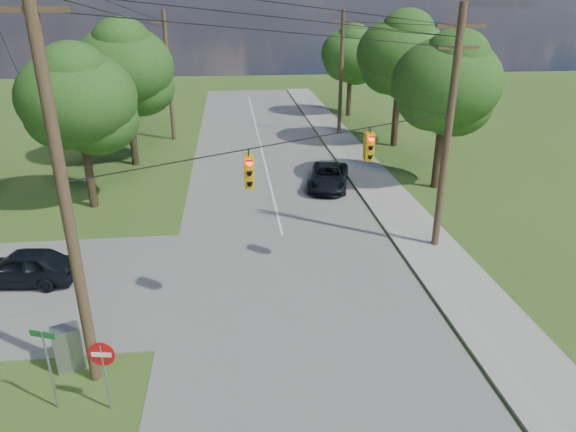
{
  "coord_description": "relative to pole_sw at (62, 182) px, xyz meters",
  "views": [
    {
      "loc": [
        -0.24,
        -12.56,
        10.43
      ],
      "look_at": [
        1.72,
        5.0,
        3.09
      ],
      "focal_mm": 32.0,
      "sensor_mm": 36.0,
      "label": 1
    }
  ],
  "objects": [
    {
      "name": "ground",
      "position": [
        4.6,
        -0.4,
        -6.23
      ],
      "size": [
        140.0,
        140.0,
        0.0
      ],
      "primitive_type": "plane",
      "color": "#3D5C1E",
      "rests_on": "ground"
    },
    {
      "name": "main_road",
      "position": [
        6.6,
        4.6,
        -6.21
      ],
      "size": [
        10.0,
        100.0,
        0.03
      ],
      "primitive_type": "cube",
      "color": "gray",
      "rests_on": "ground"
    },
    {
      "name": "sidewalk_east",
      "position": [
        13.3,
        4.6,
        -6.17
      ],
      "size": [
        2.6,
        100.0,
        0.12
      ],
      "primitive_type": "cube",
      "color": "#A6A49C",
      "rests_on": "ground"
    },
    {
      "name": "pole_sw",
      "position": [
        0.0,
        0.0,
        0.0
      ],
      "size": [
        2.0,
        0.32,
        12.0
      ],
      "color": "brown",
      "rests_on": "ground"
    },
    {
      "name": "pole_ne",
      "position": [
        13.5,
        7.6,
        -0.76
      ],
      "size": [
        2.0,
        0.32,
        10.5
      ],
      "color": "brown",
      "rests_on": "ground"
    },
    {
      "name": "pole_north_e",
      "position": [
        13.5,
        29.6,
        -1.1
      ],
      "size": [
        2.0,
        0.32,
        10.0
      ],
      "color": "brown",
      "rests_on": "ground"
    },
    {
      "name": "pole_north_w",
      "position": [
        -0.4,
        29.6,
        -1.1
      ],
      "size": [
        2.0,
        0.32,
        10.0
      ],
      "color": "brown",
      "rests_on": "ground"
    },
    {
      "name": "power_lines",
      "position": [
        6.1,
        11.14,
        2.93
      ],
      "size": [
        13.93,
        29.62,
        4.93
      ],
      "color": "black",
      "rests_on": "ground"
    },
    {
      "name": "traffic_signals",
      "position": [
        7.15,
        4.03,
        -0.73
      ],
      "size": [
        4.91,
        3.27,
        1.05
      ],
      "color": "#E0AC0D",
      "rests_on": "ground"
    },
    {
      "name": "tree_w_near",
      "position": [
        -3.4,
        14.6,
        -0.3
      ],
      "size": [
        6.0,
        6.0,
        8.4
      ],
      "color": "#3F2C1F",
      "rests_on": "ground"
    },
    {
      "name": "tree_w_mid",
      "position": [
        -2.4,
        22.6,
        0.35
      ],
      "size": [
        6.4,
        6.4,
        9.22
      ],
      "color": "#3F2C1F",
      "rests_on": "ground"
    },
    {
      "name": "tree_w_far",
      "position": [
        -4.4,
        32.6,
        0.02
      ],
      "size": [
        6.0,
        6.0,
        8.73
      ],
      "color": "#3F2C1F",
      "rests_on": "ground"
    },
    {
      "name": "tree_e_near",
      "position": [
        16.6,
        15.6,
        0.02
      ],
      "size": [
        6.2,
        6.2,
        8.81
      ],
      "color": "#3F2C1F",
      "rests_on": "ground"
    },
    {
      "name": "tree_e_mid",
      "position": [
        17.1,
        25.6,
        0.68
      ],
      "size": [
        6.6,
        6.6,
        9.64
      ],
      "color": "#3F2C1F",
      "rests_on": "ground"
    },
    {
      "name": "tree_e_far",
      "position": [
        16.1,
        37.6,
        -0.31
      ],
      "size": [
        5.8,
        5.8,
        8.32
      ],
      "color": "#3F2C1F",
      "rests_on": "ground"
    },
    {
      "name": "car_cross_dark",
      "position": [
        -4.13,
        6.12,
        -5.47
      ],
      "size": [
        4.4,
        2.1,
        1.45
      ],
      "primitive_type": "imported",
      "rotation": [
        0.0,
        0.0,
        -1.66
      ],
      "color": "black",
      "rests_on": "cross_road"
    },
    {
      "name": "car_main_north",
      "position": [
        10.1,
        16.24,
        -5.52
      ],
      "size": [
        3.38,
        5.29,
        1.36
      ],
      "primitive_type": "imported",
      "rotation": [
        0.0,
        0.0,
        -0.25
      ],
      "color": "black",
      "rests_on": "main_road"
    },
    {
      "name": "control_cabinet",
      "position": [
        -0.89,
        0.6,
        -5.51
      ],
      "size": [
        0.96,
        0.84,
        1.44
      ],
      "primitive_type": "cube",
      "rotation": [
        0.0,
        0.0,
        0.41
      ],
      "color": "gray",
      "rests_on": "ground"
    },
    {
      "name": "do_not_enter_sign",
      "position": [
        0.68,
        -1.35,
        -4.61
      ],
      "size": [
        0.73,
        0.16,
        2.21
      ],
      "rotation": [
        0.0,
        0.0,
        -0.16
      ],
      "color": "gray",
      "rests_on": "ground"
    },
    {
      "name": "street_name_sign",
      "position": [
        -0.79,
        -1.14,
        -4.6
      ],
      "size": [
        0.72,
        0.29,
        2.53
      ],
      "rotation": [
        0.0,
        0.0,
        -0.36
      ],
      "color": "gray",
      "rests_on": "ground"
    }
  ]
}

